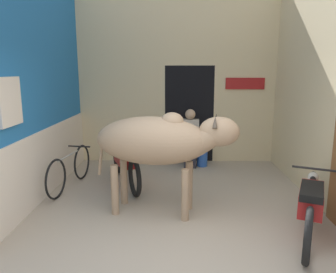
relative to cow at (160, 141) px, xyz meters
The scene contains 10 objects.
ground_plane 1.78m from the cow, 79.25° to the right, with size 30.00×30.00×0.00m, color tan.
wall_left_shopfront 2.37m from the cow, 160.23° to the left, with size 0.25×4.25×4.10m.
wall_back_with_doorway 3.21m from the cow, 83.32° to the left, with size 4.49×0.93×4.10m.
wall_right_with_door 2.84m from the cow, 15.32° to the left, with size 0.22×4.25×4.10m.
cow is the anchor object (origin of this frame).
motorcycle_near 2.20m from the cow, 18.98° to the right, with size 0.94×1.92×0.77m.
motorcycle_far 1.59m from the cow, 119.34° to the left, with size 0.90×1.97×0.79m.
bicycle 2.11m from the cow, 148.99° to the left, with size 0.44×1.71×0.70m.
shopkeeper_seated 2.54m from the cow, 77.07° to the left, with size 0.38×0.34×1.28m.
plastic_stool 2.74m from the cow, 71.14° to the left, with size 0.34×0.34×0.47m.
Camera 1 is at (-0.03, -3.30, 2.12)m, focal length 35.00 mm.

